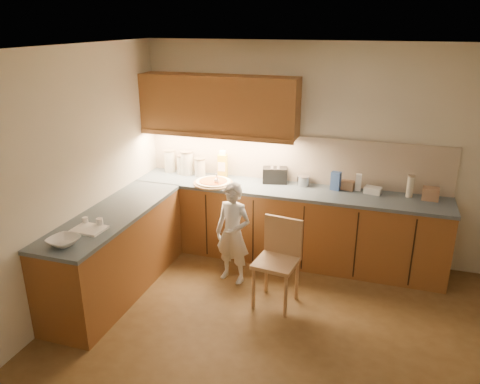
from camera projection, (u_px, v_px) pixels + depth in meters
The scene contains 24 objects.
room at pixel (289, 173), 3.70m from camera, with size 4.54×4.50×2.62m.
l_counter at pixel (231, 232), 5.50m from camera, with size 3.77×2.62×0.92m.
backsplash at pixel (293, 159), 5.74m from camera, with size 3.75×0.02×0.58m, color #BDAB92.
upper_cabinets at pixel (218, 105), 5.64m from camera, with size 1.95×0.36×0.73m.
pizza_on_board at pixel (213, 182), 5.72m from camera, with size 0.49×0.49×0.20m.
child at pixel (233, 233), 5.20m from camera, with size 0.42×0.28×1.16m, color white.
wooden_chair at pixel (279, 256), 4.82m from camera, with size 0.46×0.46×0.91m.
mixing_bowl at pixel (63, 241), 4.18m from camera, with size 0.27×0.27×0.07m, color white.
canister_a at pixel (170, 161), 6.15m from camera, with size 0.15×0.15×0.30m.
canister_b at pixel (182, 164), 6.08m from camera, with size 0.14×0.14×0.25m.
canister_c at pixel (187, 163), 6.04m from camera, with size 0.17×0.17×0.31m.
canister_d at pixel (200, 167), 6.00m from camera, with size 0.15×0.15×0.24m.
oil_jug at pixel (223, 165), 5.94m from camera, with size 0.13×0.10×0.35m.
toaster at pixel (275, 175), 5.75m from camera, with size 0.33×0.24×0.20m.
steel_pot at pixel (303, 180), 5.66m from camera, with size 0.16×0.16×0.12m.
blue_box at pixel (336, 181), 5.50m from camera, with size 0.11×0.08×0.22m, color #3658A3.
card_box_a at pixel (347, 185), 5.53m from camera, with size 0.15×0.11×0.11m, color tan.
white_bottle at pixel (358, 182), 5.49m from camera, with size 0.07×0.07×0.20m, color white.
flat_pack at pixel (373, 190), 5.42m from camera, with size 0.19×0.13×0.07m, color silver.
tall_jar at pixel (410, 186), 5.27m from camera, with size 0.08×0.08×0.26m.
card_box_b at pixel (431, 194), 5.21m from camera, with size 0.18×0.14×0.14m, color tan.
dough_cloth at pixel (89, 229), 4.47m from camera, with size 0.30×0.23×0.02m, color white.
spice_jar_a at pixel (85, 221), 4.59m from camera, with size 0.06×0.06×0.07m, color white.
spice_jar_b at pixel (100, 222), 4.54m from camera, with size 0.06×0.06×0.09m, color white.
Camera 1 is at (0.71, -3.47, 2.81)m, focal length 35.00 mm.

